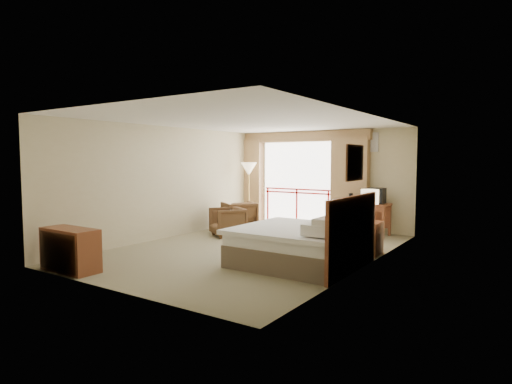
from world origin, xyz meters
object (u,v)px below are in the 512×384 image
Objects in this scene: table_lamp at (370,197)px; floor_lamp at (249,171)px; tv at (376,196)px; desk at (365,210)px; wastebasket at (336,229)px; side_table at (227,217)px; dresser at (70,250)px; nightstand at (368,238)px; armchair_near at (228,236)px; bed at (302,244)px; armchair_far at (239,230)px.

floor_lamp is at bearing 156.59° from table_lamp.
table_lamp reaches higher than tv.
desk is 3.95× the size of wastebasket.
dresser is at bearing -87.77° from side_table.
desk is 0.48m from tv.
side_table is at bearing -151.95° from desk.
side_table is at bearing -79.82° from floor_lamp.
nightstand is 2.35m from desk.
armchair_near is 4.19m from dresser.
table_lamp is at bearing -6.43° from side_table.
wastebasket is 0.17× the size of floor_lamp.
table_lamp reaches higher than desk.
bed reaches higher than wastebasket.
table_lamp is at bearing -48.63° from wastebasket.
bed reaches higher than armchair_near.
bed is 3.80m from side_table.
table_lamp is 0.79× the size of armchair_near.
wastebasket is 0.54× the size of side_table.
desk is 3.52m from armchair_near.
tv reaches higher than desk.
desk is at bearing 110.33° from nightstand.
armchair_far is 0.46× the size of floor_lamp.
tv is at bearing 28.95° from wastebasket.
armchair_near is at bearing 177.63° from nightstand.
desk reaches higher than wastebasket.
nightstand is at bearing 111.17° from armchair_far.
armchair_far is (-3.94, 0.97, -1.15)m from table_lamp.
dresser is at bearing -132.48° from table_lamp.
wastebasket is 3.16m from floor_lamp.
dresser is (-2.94, -6.26, -0.27)m from desk.
armchair_far is at bearing 164.44° from nightstand.
nightstand is 4.00m from side_table.
table_lamp is 4.22m from armchair_far.
side_table is 0.53× the size of dresser.
tv is 3.70m from armchair_far.
nightstand is 2.09× the size of wastebasket.
desk is at bearing 92.01° from bed.
armchair_far is (-3.22, 2.50, -0.38)m from bed.
table_lamp is 2.13m from tv.
armchair_near is at bearing 179.52° from table_lamp.
armchair_far is at bearing -159.69° from desk.
armchair_far is at bearing 94.20° from dresser.
floor_lamp is (-4.22, 1.88, 1.23)m from nightstand.
wastebasket is at bearing 102.23° from bed.
side_table reaches higher than armchair_near.
table_lamp reaches higher than armchair_far.
dresser is at bearing 37.31° from armchair_far.
side_table reaches higher than wastebasket.
armchair_near is (-3.61, 0.08, -0.33)m from nightstand.
tv reaches higher than side_table.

